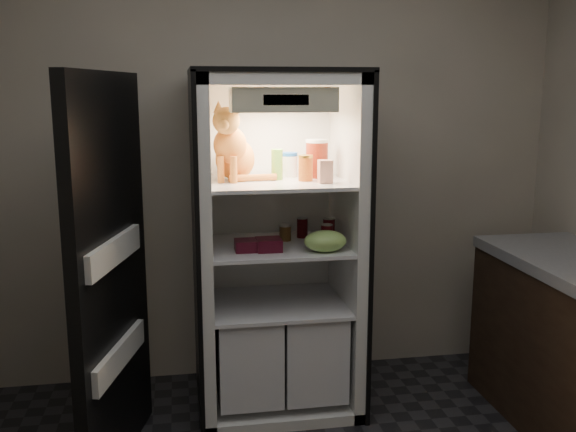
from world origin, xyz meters
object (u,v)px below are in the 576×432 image
pepper_jar (317,159)px  salsa_jar (306,168)px  tabby_cat (233,150)px  berry_box_left (246,245)px  parmesan_shaker (277,164)px  soda_can_b (329,229)px  soda_can_c (327,235)px  condiment_jar (285,232)px  berry_box_right (269,244)px  mayo_tub (289,165)px  grape_bag (325,241)px  refrigerator (275,267)px  soda_can_a (302,228)px  cream_carton (325,172)px

pepper_jar → salsa_jar: bearing=-126.0°
tabby_cat → berry_box_left: 0.52m
salsa_jar → pepper_jar: 0.15m
parmesan_shaker → soda_can_b: size_ratio=1.32×
soda_can_c → condiment_jar: 0.26m
tabby_cat → berry_box_left: tabby_cat is taller
pepper_jar → condiment_jar: 0.45m
berry_box_right → soda_can_b: bearing=26.6°
mayo_tub → soda_can_c: (0.17, -0.23, -0.36)m
grape_bag → berry_box_left: size_ratio=1.89×
refrigerator → soda_can_a: refrigerator is taller
parmesan_shaker → soda_can_a: parmesan_shaker is taller
condiment_jar → soda_can_a: bearing=28.3°
salsa_jar → condiment_jar: bearing=128.7°
parmesan_shaker → pepper_jar: (0.23, 0.04, 0.02)m
refrigerator → soda_can_b: (0.30, -0.01, 0.21)m
tabby_cat → parmesan_shaker: tabby_cat is taller
salsa_jar → berry_box_right: bearing=-155.8°
soda_can_a → grape_bag: bearing=-80.7°
condiment_jar → grape_bag: bearing=-59.7°
salsa_jar → soda_can_a: bearing=84.2°
cream_carton → soda_can_c: cream_carton is taller
refrigerator → soda_can_c: bearing=-29.0°
condiment_jar → berry_box_right: (-0.12, -0.21, -0.01)m
soda_can_a → pepper_jar: bearing=-36.3°
salsa_jar → soda_can_a: size_ratio=1.22×
tabby_cat → soda_can_b: (0.53, -0.01, -0.45)m
tabby_cat → soda_can_b: bearing=17.1°
refrigerator → salsa_jar: bearing=-33.5°
cream_carton → refrigerator: bearing=140.3°
pepper_jar → berry_box_right: bearing=-144.3°
salsa_jar → soda_can_c: (0.11, -0.04, -0.36)m
parmesan_shaker → mayo_tub: (0.08, 0.10, -0.01)m
refrigerator → condiment_jar: (0.06, 0.01, 0.19)m
grape_bag → condiment_jar: bearing=120.3°
condiment_jar → tabby_cat: bearing=-177.9°
refrigerator → parmesan_shaker: bearing=-70.9°
pepper_jar → berry_box_left: (-0.42, -0.21, -0.43)m
pepper_jar → soda_can_a: size_ratio=1.85×
mayo_tub → berry_box_left: mayo_tub is taller
cream_carton → grape_bag: 0.36m
refrigerator → mayo_tub: bearing=42.3°
refrigerator → soda_can_a: 0.27m
parmesan_shaker → grape_bag: parmesan_shaker is taller
berry_box_left → berry_box_right: bearing=-5.1°
pepper_jar → soda_can_a: 0.41m
cream_carton → berry_box_left: (-0.42, 0.01, -0.38)m
refrigerator → pepper_jar: bearing=5.3°
tabby_cat → berry_box_right: 0.54m
cream_carton → condiment_jar: (-0.18, 0.21, -0.36)m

